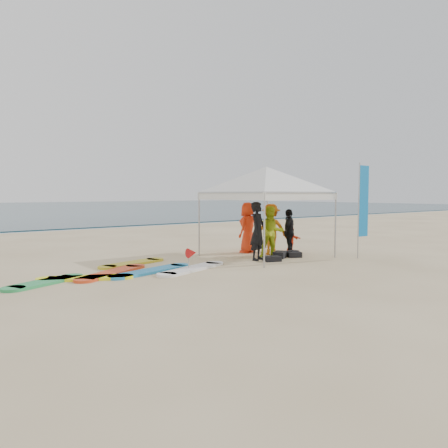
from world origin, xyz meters
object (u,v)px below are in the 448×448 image
at_px(canopy_tent, 266,167).
at_px(person_black_b, 289,232).
at_px(person_yellow, 271,232).
at_px(feather_flag, 363,202).
at_px(person_orange_a, 271,229).
at_px(person_seated, 291,239).
at_px(person_orange_b, 248,227).
at_px(marker_pennant, 192,253).
at_px(surfboard_spread, 127,272).
at_px(person_black_a, 258,231).

bearing_deg(canopy_tent, person_black_b, -14.53).
xyz_separation_m(person_yellow, feather_flag, (2.40, -1.90, 1.00)).
bearing_deg(person_yellow, person_orange_a, 77.35).
height_order(person_seated, canopy_tent, canopy_tent).
bearing_deg(person_black_b, feather_flag, 97.78).
xyz_separation_m(person_orange_a, person_orange_b, (-0.31, 0.89, 0.02)).
xyz_separation_m(marker_pennant, surfboard_spread, (-1.64, 0.76, -0.46)).
height_order(person_black_b, surfboard_spread, person_black_b).
xyz_separation_m(person_yellow, marker_pennant, (-3.46, -0.35, -0.38)).
height_order(person_orange_a, person_black_b, person_orange_a).
height_order(canopy_tent, marker_pennant, canopy_tent).
bearing_deg(person_seated, surfboard_spread, 99.58).
xyz_separation_m(person_orange_a, surfboard_spread, (-5.67, -0.20, -0.87)).
xyz_separation_m(person_orange_a, canopy_tent, (-0.48, -0.24, 2.17)).
bearing_deg(person_orange_b, person_black_b, 96.68).
bearing_deg(person_orange_b, person_black_a, 37.07).
bearing_deg(person_black_a, feather_flag, -54.59).
bearing_deg(person_orange_a, person_seated, -138.15).
bearing_deg(person_black_b, marker_pennant, -20.80).
xyz_separation_m(person_black_b, canopy_tent, (-0.90, 0.23, 2.26)).
height_order(person_black_b, person_seated, person_black_b).
relative_size(person_orange_b, person_seated, 2.00).
bearing_deg(marker_pennant, surfboard_spread, 155.19).
relative_size(person_yellow, feather_flag, 0.55).
height_order(person_orange_b, marker_pennant, person_orange_b).
relative_size(person_seated, marker_pennant, 1.45).
relative_size(person_black_a, marker_pennant, 2.98).
relative_size(person_yellow, person_orange_a, 0.97).
height_order(person_black_b, canopy_tent, canopy_tent).
bearing_deg(canopy_tent, surfboard_spread, 179.53).
bearing_deg(person_orange_b, surfboard_spread, -10.06).
height_order(person_orange_b, surfboard_spread, person_orange_b).
distance_m(person_seated, feather_flag, 3.14).
bearing_deg(feather_flag, person_orange_b, 122.24).
xyz_separation_m(person_black_b, person_seated, (0.88, 0.73, -0.35)).
height_order(person_orange_a, person_seated, person_orange_a).
bearing_deg(person_black_b, person_seated, -167.30).
distance_m(canopy_tent, marker_pennant, 4.45).
relative_size(person_black_b, surfboard_spread, 0.28).
bearing_deg(feather_flag, person_orange_a, 126.17).
xyz_separation_m(person_black_b, marker_pennant, (-4.45, -0.48, -0.32)).
relative_size(person_black_a, person_black_b, 1.17).
xyz_separation_m(person_seated, marker_pennant, (-5.33, -1.21, 0.03)).
bearing_deg(marker_pennant, person_black_a, 5.56).
xyz_separation_m(feather_flag, surfboard_spread, (-7.50, 2.30, -1.84)).
xyz_separation_m(person_black_a, feather_flag, (3.10, -1.81, 0.92)).
bearing_deg(person_seated, marker_pennant, 108.66).
distance_m(person_orange_b, person_seated, 1.79).
height_order(person_black_a, surfboard_spread, person_black_a).
relative_size(person_orange_b, surfboard_spread, 0.31).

